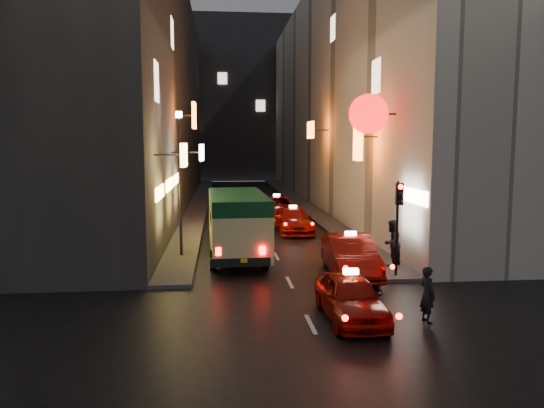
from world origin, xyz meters
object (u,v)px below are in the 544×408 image
object	(u,v)px
taxi_near	(350,293)
lamp_post	(180,174)
traffic_light	(399,208)
pedestrian_crossing	(428,291)
minibus	(237,218)

from	to	relation	value
taxi_near	lamp_post	size ratio (longest dim) A/B	0.78
taxi_near	lamp_post	distance (m)	10.64
traffic_light	lamp_post	bearing A→B (deg)	151.09
taxi_near	pedestrian_crossing	size ratio (longest dim) A/B	2.68
pedestrian_crossing	minibus	bearing A→B (deg)	18.56
taxi_near	traffic_light	xyz separation A→B (m)	(2.80, 4.14, 1.92)
traffic_light	lamp_post	xyz separation A→B (m)	(-8.20, 4.53, 1.04)
traffic_light	lamp_post	distance (m)	9.42
traffic_light	pedestrian_crossing	bearing A→B (deg)	-98.66
minibus	traffic_light	size ratio (longest dim) A/B	1.92
taxi_near	lamp_post	world-z (taller)	lamp_post
taxi_near	traffic_light	world-z (taller)	traffic_light
minibus	traffic_light	distance (m)	7.18
taxi_near	pedestrian_crossing	distance (m)	2.15
taxi_near	traffic_light	bearing A→B (deg)	55.98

